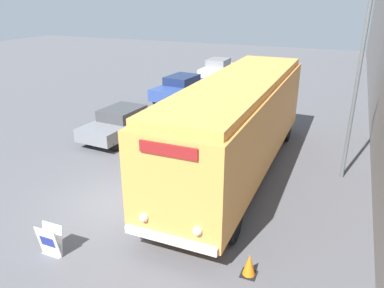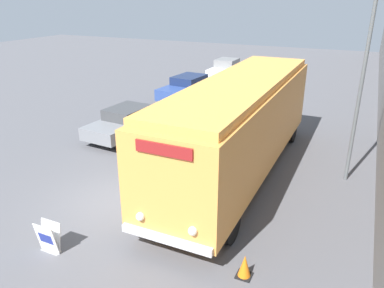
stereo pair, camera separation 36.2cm
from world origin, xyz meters
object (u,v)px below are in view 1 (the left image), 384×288
object	(u,v)px
parked_car_mid	(181,88)
parked_car_far	(218,69)
streetlamp	(361,61)
vintage_bus	(238,122)
parked_car_near	(122,122)
traffic_cone	(249,265)
sign_board	(50,241)

from	to	relation	value
parked_car_mid	parked_car_far	bearing A→B (deg)	94.99
streetlamp	vintage_bus	bearing A→B (deg)	-162.97
parked_car_near	traffic_cone	world-z (taller)	parked_car_near
vintage_bus	sign_board	xyz separation A→B (m)	(-2.88, -6.39, -1.56)
sign_board	parked_car_far	world-z (taller)	parked_car_far
parked_car_near	parked_car_far	distance (m)	13.58
parked_car_mid	parked_car_near	bearing A→B (deg)	-83.02
sign_board	traffic_cone	size ratio (longest dim) A/B	1.44
sign_board	traffic_cone	bearing A→B (deg)	14.46
sign_board	vintage_bus	bearing A→B (deg)	65.70
parked_car_mid	parked_car_far	distance (m)	6.63
streetlamp	sign_board	bearing A→B (deg)	-131.03
vintage_bus	parked_car_mid	size ratio (longest dim) A/B	2.32
parked_car_near	vintage_bus	bearing A→B (deg)	-10.47
vintage_bus	parked_car_mid	world-z (taller)	vintage_bus
parked_car_far	sign_board	bearing A→B (deg)	-80.89
vintage_bus	parked_car_far	bearing A→B (deg)	111.87
parked_car_far	traffic_cone	world-z (taller)	parked_car_far
sign_board	parked_car_far	size ratio (longest dim) A/B	0.21
sign_board	parked_car_near	world-z (taller)	parked_car_near
sign_board	streetlamp	bearing A→B (deg)	48.97
parked_car_near	parked_car_far	size ratio (longest dim) A/B	1.08
sign_board	parked_car_far	distance (m)	21.72
parked_car_mid	traffic_cone	xyz separation A→B (m)	(7.99, -13.62, -0.50)
streetlamp	parked_car_near	bearing A→B (deg)	177.58
parked_car_mid	streetlamp	bearing A→B (deg)	-31.71
streetlamp	parked_car_far	xyz separation A→B (m)	(-9.70, 13.98, -3.36)
sign_board	parked_car_mid	distance (m)	15.21
parked_car_far	parked_car_near	bearing A→B (deg)	-88.62
parked_car_near	parked_car_mid	world-z (taller)	parked_car_mid
parked_car_near	traffic_cone	bearing A→B (deg)	-36.60
vintage_bus	parked_car_near	bearing A→B (deg)	165.55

